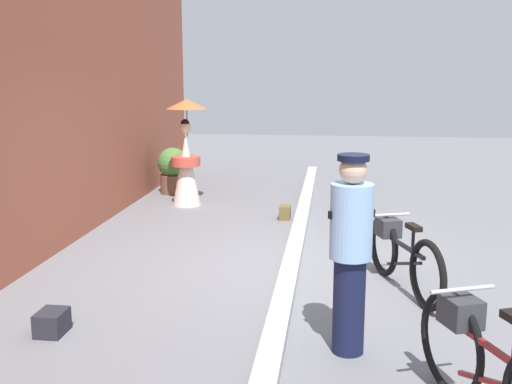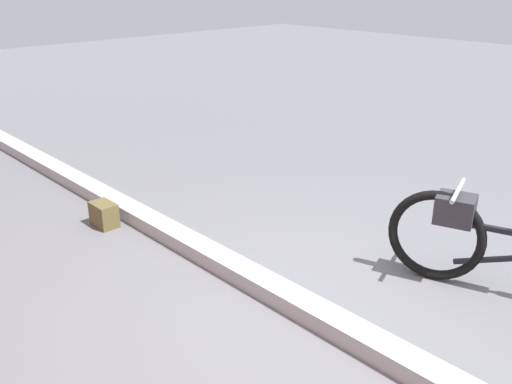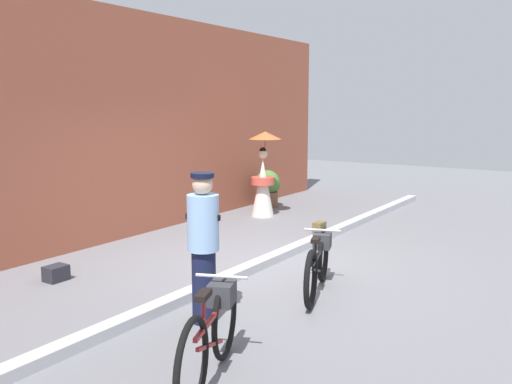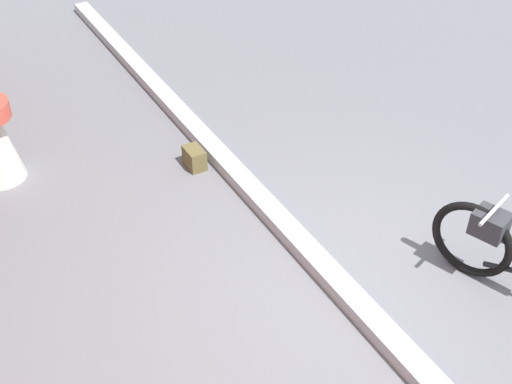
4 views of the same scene
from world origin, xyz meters
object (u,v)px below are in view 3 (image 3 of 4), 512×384
(bicycle_near_officer, at_px, (212,331))
(potted_plant_by_door, at_px, (268,187))
(bicycle_far_side, at_px, (318,262))
(person_officer, at_px, (203,244))
(person_with_parasol, at_px, (263,176))
(backpack_spare, at_px, (320,227))
(backpack_on_pavement, at_px, (56,273))

(bicycle_near_officer, distance_m, potted_plant_by_door, 8.27)
(bicycle_far_side, relative_size, person_officer, 1.02)
(bicycle_far_side, relative_size, person_with_parasol, 0.93)
(bicycle_far_side, xyz_separation_m, backpack_spare, (2.93, 1.46, -0.28))
(person_officer, bearing_deg, backpack_on_pavement, 89.49)
(bicycle_far_side, height_order, person_with_parasol, person_with_parasol)
(person_with_parasol, height_order, backpack_spare, person_with_parasol)
(bicycle_near_officer, height_order, backpack_spare, bicycle_near_officer)
(bicycle_far_side, height_order, backpack_spare, bicycle_far_side)
(person_officer, relative_size, backpack_spare, 6.44)
(person_with_parasol, relative_size, backpack_spare, 7.09)
(bicycle_far_side, bearing_deg, backpack_spare, 26.46)
(bicycle_far_side, xyz_separation_m, person_officer, (-1.56, 0.58, 0.48))
(potted_plant_by_door, bearing_deg, bicycle_near_officer, -151.20)
(person_with_parasol, height_order, potted_plant_by_door, person_with_parasol)
(bicycle_far_side, distance_m, backpack_on_pavement, 3.51)
(potted_plant_by_door, bearing_deg, person_with_parasol, -153.50)
(bicycle_far_side, relative_size, backpack_spare, 6.58)
(bicycle_far_side, bearing_deg, person_with_parasol, 40.72)
(potted_plant_by_door, distance_m, backpack_spare, 2.90)
(backpack_on_pavement, relative_size, backpack_spare, 1.15)
(bicycle_near_officer, distance_m, backpack_on_pavement, 3.58)
(potted_plant_by_door, xyz_separation_m, backpack_on_pavement, (-6.26, -0.56, -0.35))
(person_with_parasol, relative_size, potted_plant_by_door, 2.08)
(bicycle_far_side, height_order, person_officer, person_officer)
(person_officer, bearing_deg, backpack_spare, 11.03)
(person_officer, bearing_deg, bicycle_far_side, -20.45)
(bicycle_far_side, bearing_deg, backpack_on_pavement, 116.05)
(person_officer, relative_size, person_with_parasol, 0.91)
(bicycle_far_side, relative_size, potted_plant_by_door, 1.93)
(bicycle_near_officer, xyz_separation_m, person_officer, (0.97, 0.86, 0.44))
(person_officer, distance_m, backpack_on_pavement, 2.67)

